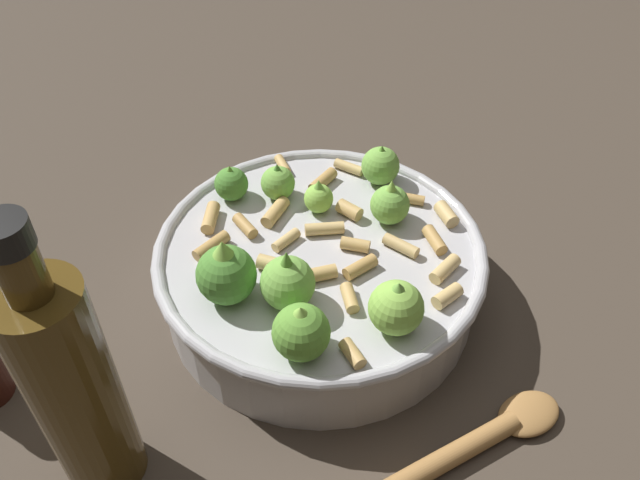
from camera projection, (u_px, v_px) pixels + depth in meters
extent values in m
plane|color=#42382D|center=(320.00, 297.00, 0.58)|extent=(2.40, 2.40, 0.00)
cylinder|color=#B7B7BC|center=(320.00, 274.00, 0.56)|extent=(0.27, 0.27, 0.06)
torus|color=#B7B7BC|center=(320.00, 249.00, 0.54)|extent=(0.28, 0.28, 0.01)
sphere|color=#75B247|center=(390.00, 205.00, 0.56)|extent=(0.03, 0.03, 0.03)
cone|color=#8CC64C|center=(391.00, 188.00, 0.54)|extent=(0.01, 0.01, 0.02)
sphere|color=#75B247|center=(380.00, 166.00, 0.60)|extent=(0.04, 0.04, 0.04)
cone|color=#609E38|center=(382.00, 151.00, 0.58)|extent=(0.01, 0.01, 0.01)
sphere|color=#75B247|center=(288.00, 283.00, 0.48)|extent=(0.04, 0.04, 0.04)
cone|color=#609E38|center=(287.00, 262.00, 0.47)|extent=(0.02, 0.02, 0.02)
sphere|color=#609E38|center=(301.00, 332.00, 0.45)|extent=(0.04, 0.04, 0.04)
cone|color=#8CC64C|center=(301.00, 314.00, 0.44)|extent=(0.02, 0.02, 0.01)
sphere|color=#4C8933|center=(226.00, 275.00, 0.49)|extent=(0.05, 0.05, 0.05)
cone|color=#8CC64C|center=(223.00, 252.00, 0.47)|extent=(0.03, 0.03, 0.02)
sphere|color=#8CC64C|center=(319.00, 198.00, 0.57)|extent=(0.03, 0.03, 0.03)
cone|color=#75B247|center=(319.00, 186.00, 0.56)|extent=(0.01, 0.01, 0.01)
sphere|color=#4C8933|center=(231.00, 184.00, 0.58)|extent=(0.03, 0.03, 0.03)
cone|color=#609E38|center=(230.00, 171.00, 0.57)|extent=(0.01, 0.01, 0.01)
sphere|color=#75B247|center=(278.00, 183.00, 0.58)|extent=(0.03, 0.03, 0.03)
cone|color=#4C8933|center=(277.00, 169.00, 0.57)|extent=(0.01, 0.01, 0.01)
sphere|color=#8CC64C|center=(396.00, 308.00, 0.47)|extent=(0.04, 0.04, 0.04)
cone|color=#75B247|center=(398.00, 290.00, 0.45)|extent=(0.02, 0.02, 0.01)
cylinder|color=tan|center=(282.00, 165.00, 0.62)|extent=(0.02, 0.03, 0.01)
cylinder|color=tan|center=(350.00, 298.00, 0.49)|extent=(0.02, 0.03, 0.01)
cylinder|color=tan|center=(360.00, 267.00, 0.52)|extent=(0.03, 0.03, 0.01)
cylinder|color=tan|center=(349.00, 210.00, 0.57)|extent=(0.03, 0.02, 0.01)
cylinder|color=tan|center=(287.00, 238.00, 0.54)|extent=(0.02, 0.03, 0.01)
cylinder|color=tan|center=(273.00, 264.00, 0.52)|extent=(0.03, 0.02, 0.01)
cylinder|color=tan|center=(211.00, 246.00, 0.54)|extent=(0.03, 0.03, 0.01)
cylinder|color=tan|center=(211.00, 218.00, 0.56)|extent=(0.02, 0.03, 0.01)
cylinder|color=tan|center=(410.00, 198.00, 0.58)|extent=(0.03, 0.01, 0.01)
cylinder|color=tan|center=(349.00, 167.00, 0.62)|extent=(0.03, 0.02, 0.01)
cylinder|color=tan|center=(355.00, 245.00, 0.54)|extent=(0.02, 0.01, 0.01)
cylinder|color=tan|center=(435.00, 240.00, 0.54)|extent=(0.02, 0.03, 0.01)
cylinder|color=tan|center=(323.00, 181.00, 0.60)|extent=(0.02, 0.03, 0.01)
cylinder|color=tan|center=(401.00, 246.00, 0.54)|extent=(0.03, 0.02, 0.01)
cylinder|color=tan|center=(446.00, 214.00, 0.56)|extent=(0.02, 0.03, 0.01)
cylinder|color=tan|center=(445.00, 269.00, 0.51)|extent=(0.02, 0.03, 0.01)
cylinder|color=tan|center=(447.00, 296.00, 0.49)|extent=(0.02, 0.03, 0.01)
cylinder|color=tan|center=(352.00, 353.00, 0.45)|extent=(0.02, 0.02, 0.01)
cylinder|color=tan|center=(322.00, 228.00, 0.55)|extent=(0.04, 0.02, 0.01)
cylinder|color=tan|center=(322.00, 273.00, 0.51)|extent=(0.03, 0.02, 0.01)
cylinder|color=tan|center=(275.00, 212.00, 0.57)|extent=(0.02, 0.03, 0.01)
cylinder|color=tan|center=(245.00, 226.00, 0.55)|extent=(0.03, 0.03, 0.01)
cylinder|color=#4C3814|center=(77.00, 394.00, 0.40)|extent=(0.05, 0.05, 0.18)
cylinder|color=#4C3814|center=(21.00, 271.00, 0.33)|extent=(0.02, 0.02, 0.04)
cylinder|color=black|center=(4.00, 234.00, 0.31)|extent=(0.03, 0.03, 0.02)
cylinder|color=#9E703D|center=(425.00, 470.00, 0.45)|extent=(0.13, 0.12, 0.02)
ellipsoid|color=#9E703D|center=(529.00, 414.00, 0.49)|extent=(0.06, 0.06, 0.01)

